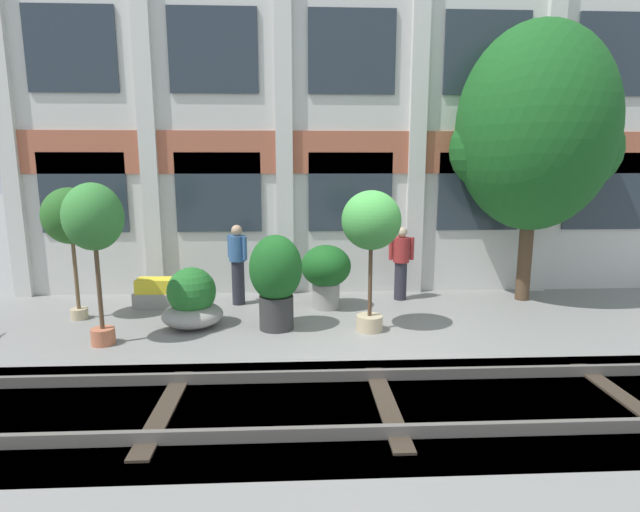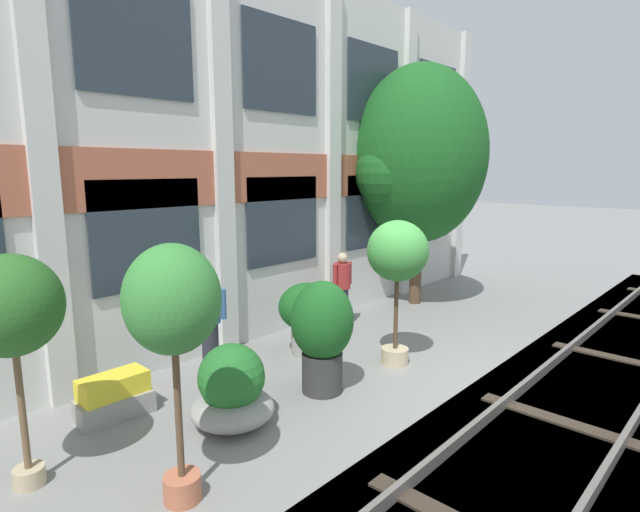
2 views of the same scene
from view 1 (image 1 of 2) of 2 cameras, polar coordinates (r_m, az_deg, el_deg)
The scene contains 13 objects.
ground_plane at distance 8.34m, azimuth 5.70°, elevation -9.65°, with size 80.00×80.00×0.00m, color gray.
apartment_facade at distance 11.24m, azimuth 3.42°, elevation 13.88°, with size 14.65×0.64×7.05m.
rail_tracks at distance 6.41m, azimuth 8.68°, elevation -17.57°, with size 22.29×2.80×0.43m.
broadleaf_tree at distance 11.22m, azimuth 23.30°, elevation 12.81°, with size 3.27×3.12×5.63m.
potted_plant_tall_urn at distance 8.46m, azimuth -24.46°, elevation 3.52°, with size 0.90×0.90×2.59m.
potted_plant_ribbed_drum at distance 9.93m, azimuth 0.68°, elevation -1.68°, with size 1.00×1.00×1.28m.
potted_plant_square_trough at distance 10.67m, azimuth -17.93°, elevation -4.06°, with size 0.99×0.55×0.58m.
potted_plant_terracotta_small at distance 10.10m, azimuth -26.61°, elevation 3.89°, with size 0.98×0.98×2.45m.
potted_plant_wide_bowl at distance 9.17m, azimuth -14.41°, elevation -5.08°, with size 1.08×1.08×1.07m.
potted_plant_low_pan at distance 8.43m, azimuth 5.88°, elevation 3.40°, with size 1.00×1.00×2.43m.
potted_plant_fluted_column at distance 8.68m, azimuth -5.07°, elevation -2.32°, with size 0.92×0.92×1.67m.
resident_by_doorway at distance 10.31m, azimuth -9.39°, elevation -0.70°, with size 0.43×0.37×1.65m.
resident_watching_tracks at distance 10.68m, azimuth 9.25°, elevation -0.58°, with size 0.53×0.34×1.56m.
Camera 1 is at (-1.19, -7.74, 2.88)m, focal length 28.00 mm.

